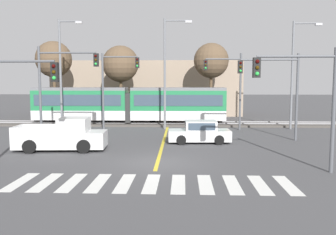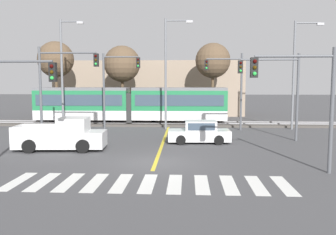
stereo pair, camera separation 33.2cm
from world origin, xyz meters
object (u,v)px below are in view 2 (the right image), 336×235
at_px(traffic_light_near_right, 303,90).
at_px(traffic_light_far_left, 115,80).
at_px(bare_tree_far_west, 56,60).
at_px(traffic_light_far_right, 230,81).
at_px(bare_tree_west, 122,64).
at_px(light_rail_tram, 131,104).
at_px(traffic_light_mid_left, 59,79).
at_px(traffic_light_near_left, 8,92).
at_px(sedan_crossing, 199,133).
at_px(bare_tree_east, 213,61).
at_px(street_lamp_west, 64,68).
at_px(street_lamp_east, 296,69).
at_px(traffic_light_mid_right, 277,83).
at_px(pickup_truck, 63,136).
at_px(street_lamp_centre, 168,67).

bearing_deg(traffic_light_near_right, traffic_light_far_left, 128.36).
distance_m(traffic_light_far_left, bare_tree_far_west, 11.22).
bearing_deg(traffic_light_near_right, traffic_light_far_right, 95.87).
distance_m(traffic_light_far_left, bare_tree_west, 7.82).
bearing_deg(bare_tree_west, light_rail_tram, -68.65).
distance_m(traffic_light_mid_left, traffic_light_near_left, 8.22).
bearing_deg(sedan_crossing, bare_tree_east, 82.17).
distance_m(traffic_light_near_right, bare_tree_west, 25.05).
height_order(street_lamp_west, street_lamp_east, street_lamp_west).
bearing_deg(traffic_light_far_left, traffic_light_mid_right, -22.85).
bearing_deg(bare_tree_west, traffic_light_near_right, -61.19).
xyz_separation_m(sedan_crossing, street_lamp_east, (8.63, 7.35, 4.60)).
bearing_deg(street_lamp_east, bare_tree_west, 157.99).
distance_m(pickup_truck, traffic_light_near_left, 5.62).
xyz_separation_m(light_rail_tram, street_lamp_centre, (3.81, -3.30, 3.36)).
bearing_deg(street_lamp_west, traffic_light_mid_left, -73.42).
height_order(traffic_light_near_right, street_lamp_west, street_lamp_west).
xyz_separation_m(traffic_light_mid_left, bare_tree_far_west, (-5.17, 13.51, 2.17)).
bearing_deg(traffic_light_near_left, sedan_crossing, 39.68).
bearing_deg(pickup_truck, sedan_crossing, 19.35).
relative_size(sedan_crossing, bare_tree_east, 0.51).
height_order(traffic_light_near_left, street_lamp_east, street_lamp_east).
xyz_separation_m(light_rail_tram, traffic_light_far_left, (-0.71, -3.90, 2.29)).
height_order(light_rail_tram, traffic_light_far_right, traffic_light_far_right).
xyz_separation_m(traffic_light_near_right, bare_tree_far_west, (-19.24, 21.86, 2.75)).
bearing_deg(bare_tree_east, bare_tree_west, -177.43).
relative_size(sedan_crossing, traffic_light_far_right, 0.65).
height_order(traffic_light_mid_left, traffic_light_near_right, traffic_light_mid_left).
relative_size(light_rail_tram, traffic_light_far_right, 2.81).
distance_m(pickup_truck, bare_tree_far_west, 18.99).
relative_size(traffic_light_mid_left, bare_tree_west, 0.82).
relative_size(traffic_light_far_right, bare_tree_east, 0.79).
relative_size(sedan_crossing, traffic_light_near_left, 0.76).
xyz_separation_m(traffic_light_mid_left, bare_tree_east, (11.74, 13.94, 2.01)).
relative_size(pickup_truck, bare_tree_east, 0.66).
height_order(sedan_crossing, traffic_light_near_left, traffic_light_near_left).
bearing_deg(traffic_light_near_left, bare_tree_west, 85.76).
bearing_deg(traffic_light_far_right, bare_tree_far_west, 157.49).
bearing_deg(street_lamp_centre, street_lamp_east, 2.00).
bearing_deg(pickup_truck, street_lamp_east, 31.13).
height_order(traffic_light_far_right, traffic_light_mid_left, traffic_light_mid_left).
relative_size(street_lamp_west, bare_tree_far_west, 1.14).
bearing_deg(traffic_light_near_right, street_lamp_east, 74.17).
distance_m(traffic_light_near_right, bare_tree_east, 22.56).
xyz_separation_m(pickup_truck, traffic_light_near_right, (12.75, -4.94, 2.94)).
xyz_separation_m(traffic_light_near_left, traffic_light_far_left, (2.35, 14.09, 0.66)).
bearing_deg(street_lamp_centre, traffic_light_near_left, -115.04).
relative_size(pickup_truck, traffic_light_mid_right, 0.90).
distance_m(pickup_truck, traffic_light_near_right, 13.98).
xyz_separation_m(traffic_light_mid_right, traffic_light_near_right, (-1.13, -9.03, -0.30)).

